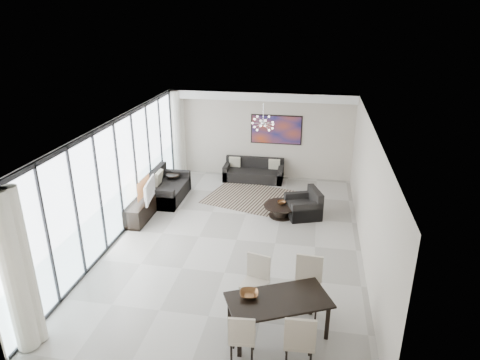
% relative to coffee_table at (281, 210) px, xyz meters
% --- Properties ---
extents(room_shell, '(6.00, 9.00, 2.90)m').
position_rel_coffee_table_xyz_m(room_shell, '(-0.51, -1.52, 1.26)').
color(room_shell, '#A8A39B').
rests_on(room_shell, ground).
extents(window_wall, '(0.37, 8.95, 2.90)m').
position_rel_coffee_table_xyz_m(window_wall, '(-3.83, -1.52, 1.27)').
color(window_wall, white).
rests_on(window_wall, floor).
extents(soffit, '(5.98, 0.40, 0.26)m').
position_rel_coffee_table_xyz_m(soffit, '(-0.97, 2.78, 2.58)').
color(soffit, white).
rests_on(soffit, room_shell).
extents(painting, '(1.68, 0.04, 0.98)m').
position_rel_coffee_table_xyz_m(painting, '(-0.47, 2.95, 1.46)').
color(painting, '#B23F18').
rests_on(painting, room_shell).
extents(chandelier, '(0.66, 0.66, 0.71)m').
position_rel_coffee_table_xyz_m(chandelier, '(-0.67, 0.98, 2.16)').
color(chandelier, silver).
rests_on(chandelier, room_shell).
extents(rug, '(3.11, 2.68, 0.01)m').
position_rel_coffee_table_xyz_m(rug, '(-0.93, 1.08, -0.19)').
color(rug, black).
rests_on(rug, floor).
extents(coffee_table, '(0.97, 0.97, 0.34)m').
position_rel_coffee_table_xyz_m(coffee_table, '(0.00, 0.00, 0.00)').
color(coffee_table, black).
rests_on(coffee_table, floor).
extents(bowl_coffee, '(0.26, 0.26, 0.08)m').
position_rel_coffee_table_xyz_m(bowl_coffee, '(-0.00, 0.05, 0.19)').
color(bowl_coffee, brown).
rests_on(bowl_coffee, coffee_table).
extents(sofa_main, '(1.95, 0.80, 0.71)m').
position_rel_coffee_table_xyz_m(sofa_main, '(-1.15, 2.55, 0.05)').
color(sofa_main, black).
rests_on(sofa_main, floor).
extents(loveseat, '(0.98, 1.74, 0.87)m').
position_rel_coffee_table_xyz_m(loveseat, '(-3.52, 0.56, 0.10)').
color(loveseat, black).
rests_on(loveseat, floor).
extents(armchair, '(1.10, 1.13, 0.76)m').
position_rel_coffee_table_xyz_m(armchair, '(0.61, 0.14, 0.07)').
color(armchair, black).
rests_on(armchair, floor).
extents(side_table, '(0.42, 0.42, 0.58)m').
position_rel_coffee_table_xyz_m(side_table, '(-3.47, 1.11, 0.20)').
color(side_table, black).
rests_on(side_table, floor).
extents(tv_console, '(0.48, 1.71, 0.53)m').
position_rel_coffee_table_xyz_m(tv_console, '(-3.73, -0.70, 0.07)').
color(tv_console, black).
rests_on(tv_console, floor).
extents(television, '(0.27, 0.99, 0.57)m').
position_rel_coffee_table_xyz_m(television, '(-3.57, -0.73, 0.62)').
color(television, gray).
rests_on(television, tv_console).
extents(dining_table, '(1.95, 1.52, 0.73)m').
position_rel_coffee_table_xyz_m(dining_table, '(0.33, -4.62, 0.45)').
color(dining_table, black).
rests_on(dining_table, floor).
extents(dining_chair_sw, '(0.45, 0.45, 0.92)m').
position_rel_coffee_table_xyz_m(dining_chair_sw, '(-0.18, -5.35, 0.33)').
color(dining_chair_sw, beige).
rests_on(dining_chair_sw, floor).
extents(dining_chair_se, '(0.51, 0.51, 1.04)m').
position_rel_coffee_table_xyz_m(dining_chair_se, '(0.72, -5.35, 0.41)').
color(dining_chair_se, beige).
rests_on(dining_chair_se, floor).
extents(dining_chair_nw, '(0.56, 0.56, 1.00)m').
position_rel_coffee_table_xyz_m(dining_chair_nw, '(-0.16, -3.81, 0.38)').
color(dining_chair_nw, beige).
rests_on(dining_chair_nw, floor).
extents(dining_chair_ne, '(0.53, 0.53, 1.09)m').
position_rel_coffee_table_xyz_m(dining_chair_ne, '(0.81, -3.82, 0.43)').
color(dining_chair_ne, beige).
rests_on(dining_chair_ne, floor).
extents(bowl_dining, '(0.37, 0.37, 0.08)m').
position_rel_coffee_table_xyz_m(bowl_dining, '(-0.18, -4.62, 0.57)').
color(bowl_dining, brown).
rests_on(bowl_dining, dining_table).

